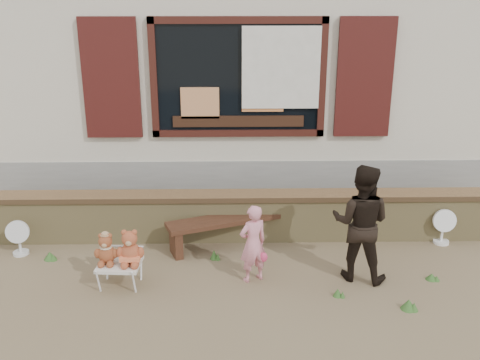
{
  "coord_description": "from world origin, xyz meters",
  "views": [
    {
      "loc": [
        -0.12,
        -6.02,
        3.38
      ],
      "look_at": [
        0.0,
        0.6,
        1.0
      ],
      "focal_mm": 42.0,
      "sensor_mm": 36.0,
      "label": 1
    }
  ],
  "objects_px": {
    "teddy_bear_right": "(130,246)",
    "folding_chair": "(120,265)",
    "bench": "(228,225)",
    "teddy_bear_left": "(106,248)",
    "adult": "(361,223)",
    "child": "(253,244)"
  },
  "relations": [
    {
      "from": "teddy_bear_right",
      "to": "adult",
      "type": "height_order",
      "value": "adult"
    },
    {
      "from": "folding_chair",
      "to": "teddy_bear_left",
      "type": "xyz_separation_m",
      "value": [
        -0.14,
        0.01,
        0.22
      ]
    },
    {
      "from": "teddy_bear_right",
      "to": "child",
      "type": "relative_size",
      "value": 0.45
    },
    {
      "from": "folding_chair",
      "to": "bench",
      "type": "bearing_deg",
      "value": 42.67
    },
    {
      "from": "folding_chair",
      "to": "teddy_bear_right",
      "type": "distance_m",
      "value": 0.28
    },
    {
      "from": "bench",
      "to": "child",
      "type": "height_order",
      "value": "child"
    },
    {
      "from": "teddy_bear_right",
      "to": "child",
      "type": "height_order",
      "value": "child"
    },
    {
      "from": "folding_chair",
      "to": "child",
      "type": "distance_m",
      "value": 1.56
    },
    {
      "from": "folding_chair",
      "to": "child",
      "type": "relative_size",
      "value": 0.53
    },
    {
      "from": "bench",
      "to": "folding_chair",
      "type": "height_order",
      "value": "bench"
    },
    {
      "from": "bench",
      "to": "folding_chair",
      "type": "relative_size",
      "value": 3.23
    },
    {
      "from": "teddy_bear_left",
      "to": "teddy_bear_right",
      "type": "distance_m",
      "value": 0.28
    },
    {
      "from": "child",
      "to": "adult",
      "type": "relative_size",
      "value": 0.67
    },
    {
      "from": "teddy_bear_right",
      "to": "folding_chair",
      "type": "bearing_deg",
      "value": -180.0
    },
    {
      "from": "teddy_bear_left",
      "to": "child",
      "type": "distance_m",
      "value": 1.69
    },
    {
      "from": "teddy_bear_right",
      "to": "bench",
      "type": "bearing_deg",
      "value": 46.29
    },
    {
      "from": "folding_chair",
      "to": "teddy_bear_left",
      "type": "bearing_deg",
      "value": 180.0
    },
    {
      "from": "adult",
      "to": "teddy_bear_right",
      "type": "bearing_deg",
      "value": 24.69
    },
    {
      "from": "bench",
      "to": "teddy_bear_left",
      "type": "distance_m",
      "value": 1.72
    },
    {
      "from": "teddy_bear_right",
      "to": "child",
      "type": "xyz_separation_m",
      "value": [
        1.41,
        0.11,
        -0.03
      ]
    },
    {
      "from": "child",
      "to": "adult",
      "type": "bearing_deg",
      "value": 155.24
    },
    {
      "from": "teddy_bear_left",
      "to": "adult",
      "type": "bearing_deg",
      "value": 6.58
    }
  ]
}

